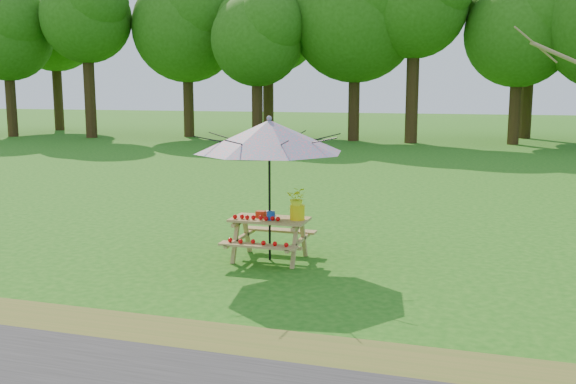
# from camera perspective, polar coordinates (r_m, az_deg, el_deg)

# --- Properties ---
(ground) EXTENTS (120.00, 120.00, 0.00)m
(ground) POSITION_cam_1_polar(r_m,az_deg,el_deg) (10.38, -12.21, -5.95)
(ground) COLOR #1B6112
(ground) RESTS_ON ground
(drygrass_strip) EXTENTS (120.00, 1.20, 0.01)m
(drygrass_strip) POSITION_cam_1_polar(r_m,az_deg,el_deg) (8.17, -21.97, -10.61)
(drygrass_strip) COLOR olive
(drygrass_strip) RESTS_ON ground
(picnic_table) EXTENTS (1.20, 1.32, 0.67)m
(picnic_table) POSITION_cam_1_polar(r_m,az_deg,el_deg) (10.09, -1.64, -4.26)
(picnic_table) COLOR olive
(picnic_table) RESTS_ON ground
(patio_umbrella) EXTENTS (2.80, 2.80, 2.26)m
(patio_umbrella) POSITION_cam_1_polar(r_m,az_deg,el_deg) (9.85, -1.68, 4.97)
(patio_umbrella) COLOR black
(patio_umbrella) RESTS_ON ground
(produce_bins) EXTENTS (0.35, 0.45, 0.13)m
(produce_bins) POSITION_cam_1_polar(r_m,az_deg,el_deg) (10.04, -1.86, -2.02)
(produce_bins) COLOR red
(produce_bins) RESTS_ON picnic_table
(tomatoes_row) EXTENTS (0.77, 0.13, 0.07)m
(tomatoes_row) POSITION_cam_1_polar(r_m,az_deg,el_deg) (9.90, -2.80, -2.29)
(tomatoes_row) COLOR red
(tomatoes_row) RESTS_ON picnic_table
(flower_bucket) EXTENTS (0.33, 0.29, 0.51)m
(flower_bucket) POSITION_cam_1_polar(r_m,az_deg,el_deg) (9.86, 0.84, -0.92)
(flower_bucket) COLOR yellow
(flower_bucket) RESTS_ON picnic_table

